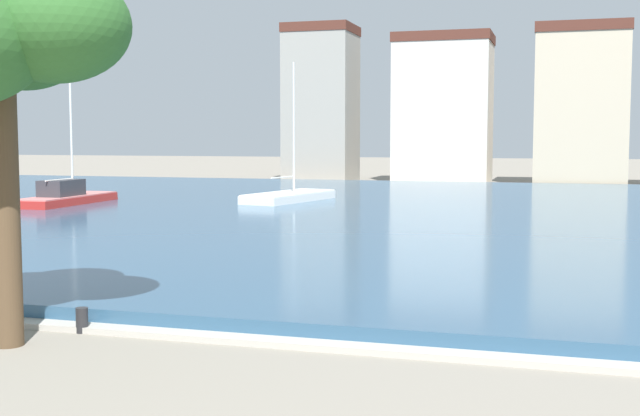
% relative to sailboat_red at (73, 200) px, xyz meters
% --- Properties ---
extents(harbor_water, '(90.31, 50.15, 0.39)m').
position_rel_sailboat_red_xyz_m(harbor_water, '(20.42, 1.87, -0.37)').
color(harbor_water, '#2D5170').
rests_on(harbor_water, ground).
extents(quay_edge_coping, '(90.31, 0.50, 0.12)m').
position_rel_sailboat_red_xyz_m(quay_edge_coping, '(20.42, -23.46, -0.51)').
color(quay_edge_coping, '#ADA89E').
rests_on(quay_edge_coping, ground).
extents(sailboat_red, '(2.22, 8.18, 7.02)m').
position_rel_sailboat_red_xyz_m(sailboat_red, '(0.00, 0.00, 0.00)').
color(sailboat_red, red).
rests_on(sailboat_red, ground).
extents(sailboat_white, '(3.65, 7.93, 7.92)m').
position_rel_sailboat_red_xyz_m(sailboat_white, '(10.66, 5.20, -0.11)').
color(sailboat_white, white).
rests_on(sailboat_white, ground).
extents(mooring_bollard, '(0.24, 0.24, 0.50)m').
position_rel_sailboat_red_xyz_m(mooring_bollard, '(15.69, -23.61, -0.32)').
color(mooring_bollard, '#232326').
rests_on(mooring_bollard, ground).
extents(townhouse_narrow_midrow, '(5.87, 5.40, 13.59)m').
position_rel_sailboat_red_xyz_m(townhouse_narrow_midrow, '(4.28, 31.81, 6.24)').
color(townhouse_narrow_midrow, gray).
rests_on(townhouse_narrow_midrow, ground).
extents(townhouse_wide_warehouse, '(8.01, 5.76, 12.41)m').
position_rel_sailboat_red_xyz_m(townhouse_wide_warehouse, '(15.02, 31.63, 5.65)').
color(townhouse_wide_warehouse, beige).
rests_on(townhouse_wide_warehouse, ground).
extents(townhouse_end_terrace, '(7.04, 8.03, 12.58)m').
position_rel_sailboat_red_xyz_m(townhouse_end_terrace, '(25.99, 31.09, 5.74)').
color(townhouse_end_terrace, '#C6B293').
rests_on(townhouse_end_terrace, ground).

